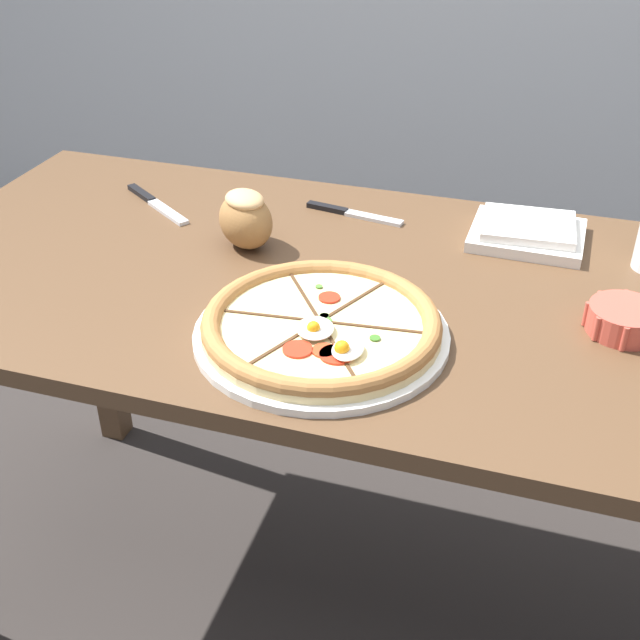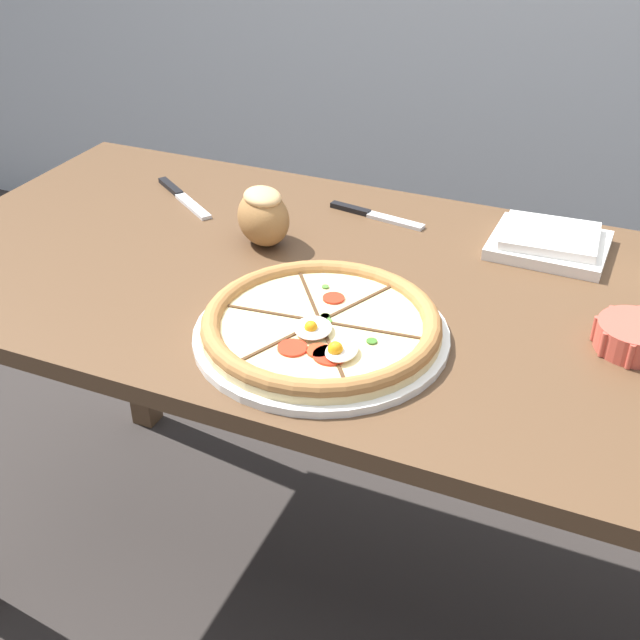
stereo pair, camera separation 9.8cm
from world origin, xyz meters
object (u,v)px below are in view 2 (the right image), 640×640
knife_main (375,215)px  knife_spare (183,197)px  ramekin_bowl (634,336)px  pizza (320,326)px  napkin_folded (549,242)px  dining_table (361,337)px  bread_piece_mid (263,215)px

knife_main → knife_spare: size_ratio=1.04×
ramekin_bowl → knife_main: ramekin_bowl is taller
pizza → napkin_folded: bearing=57.9°
napkin_folded → knife_spare: (-0.70, -0.06, -0.01)m
pizza → napkin_folded: pizza is taller
ramekin_bowl → knife_spare: (-0.86, 0.20, -0.02)m
pizza → napkin_folded: (0.26, 0.41, -0.00)m
ramekin_bowl → knife_spare: bearing=167.3°
ramekin_bowl → knife_main: 0.55m
knife_main → knife_spare: 0.38m
dining_table → ramekin_bowl: (0.42, -0.02, 0.13)m
dining_table → pizza: 0.21m
ramekin_bowl → knife_main: size_ratio=0.59×
dining_table → ramekin_bowl: bearing=-3.2°
ramekin_bowl → bread_piece_mid: size_ratio=0.81×
knife_spare → knife_main: bearing=45.4°
dining_table → knife_spare: bearing=158.9°
napkin_folded → knife_spare: size_ratio=1.06×
ramekin_bowl → knife_main: (-0.49, 0.27, -0.02)m
napkin_folded → bread_piece_mid: size_ratio=1.40×
knife_main → knife_spare: same height
napkin_folded → knife_spare: bearing=-174.8°
dining_table → napkin_folded: bearing=42.8°
pizza → knife_spare: size_ratio=1.98×
knife_main → dining_table: bearing=-65.3°
bread_piece_mid → knife_main: bread_piece_mid is taller
dining_table → napkin_folded: (0.26, 0.24, 0.12)m
napkin_folded → dining_table: bearing=-137.2°
knife_main → pizza: bearing=-71.9°
dining_table → knife_main: knife_main is taller
dining_table → knife_main: (-0.07, 0.24, 0.11)m
napkin_folded → knife_spare: 0.70m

